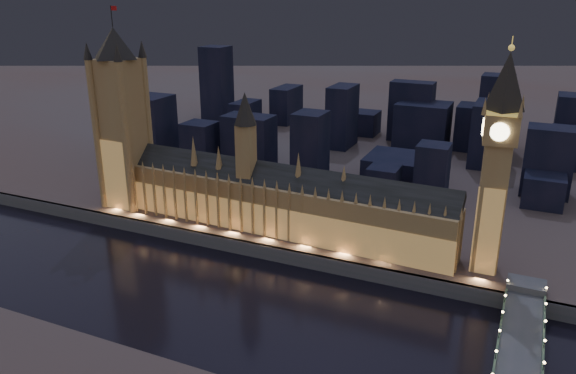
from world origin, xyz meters
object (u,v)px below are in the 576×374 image
at_px(palace_of_westminster, 277,200).
at_px(elizabeth_tower, 499,147).
at_px(westminster_bridge, 519,356).
at_px(victoria_tower, 121,111).

bearing_deg(palace_of_westminster, elizabeth_tower, 0.09).
height_order(palace_of_westminster, westminster_bridge, palace_of_westminster).
xyz_separation_m(elizabeth_tower, westminster_bridge, (20.33, -65.38, -64.37)).
xyz_separation_m(palace_of_westminster, victoria_tower, (-105.13, 0.18, 42.04)).
relative_size(victoria_tower, westminster_bridge, 1.08).
distance_m(elizabeth_tower, westminster_bridge, 93.98).
relative_size(palace_of_westminster, westminster_bridge, 1.79).
xyz_separation_m(palace_of_westminster, westminster_bridge, (133.20, -65.20, -20.38)).
bearing_deg(westminster_bridge, palace_of_westminster, 153.92).
height_order(palace_of_westminster, victoria_tower, victoria_tower).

